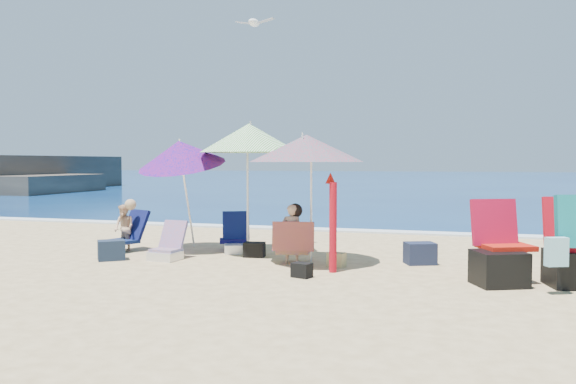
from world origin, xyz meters
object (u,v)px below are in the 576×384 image
(camp_chair_right, at_px, (574,253))
(camp_chair_left, at_px, (499,259))
(umbrella_striped, at_px, (249,138))
(umbrella_blue, at_px, (181,153))
(chair_rainbow, at_px, (167,249))
(seagull, at_px, (254,23))
(umbrella_turquoise, at_px, (307,148))
(chair_navy, at_px, (237,241))
(furled_umbrella, at_px, (332,218))
(person_center, at_px, (293,235))
(person_left, at_px, (125,227))

(camp_chair_right, bearing_deg, camp_chair_left, -173.63)
(umbrella_striped, height_order, umbrella_blue, umbrella_striped)
(chair_rainbow, relative_size, seagull, 0.80)
(umbrella_turquoise, relative_size, chair_rainbow, 3.75)
(chair_navy, height_order, camp_chair_right, camp_chair_right)
(furled_umbrella, xyz_separation_m, person_center, (-0.74, 0.49, -0.33))
(person_center, bearing_deg, umbrella_striped, 143.79)
(person_left, bearing_deg, camp_chair_right, -8.01)
(furled_umbrella, bearing_deg, seagull, 134.26)
(furled_umbrella, height_order, camp_chair_right, furled_umbrella)
(umbrella_striped, relative_size, chair_rainbow, 3.69)
(camp_chair_right, distance_m, seagull, 6.57)
(umbrella_striped, bearing_deg, camp_chair_left, -19.85)
(chair_navy, relative_size, seagull, 1.13)
(umbrella_striped, distance_m, umbrella_blue, 1.29)
(seagull, bearing_deg, person_left, -152.43)
(camp_chair_left, xyz_separation_m, person_left, (-6.19, 1.10, 0.09))
(umbrella_turquoise, height_order, camp_chair_left, umbrella_turquoise)
(furled_umbrella, distance_m, person_center, 0.95)
(umbrella_striped, height_order, furled_umbrella, umbrella_striped)
(person_left, bearing_deg, seagull, 27.57)
(chair_navy, xyz_separation_m, camp_chair_left, (4.28, -1.62, 0.14))
(furled_umbrella, distance_m, camp_chair_left, 2.31)
(umbrella_blue, bearing_deg, umbrella_turquoise, -13.48)
(camp_chair_left, height_order, person_center, camp_chair_left)
(umbrella_turquoise, distance_m, person_center, 1.35)
(camp_chair_left, bearing_deg, chair_navy, 159.25)
(chair_rainbow, xyz_separation_m, camp_chair_left, (5.04, -0.50, 0.16))
(person_left, bearing_deg, camp_chair_left, -10.05)
(umbrella_blue, distance_m, chair_navy, 1.84)
(furled_umbrella, distance_m, seagull, 4.29)
(umbrella_blue, xyz_separation_m, person_left, (-0.95, -0.28, -1.31))
(camp_chair_left, relative_size, person_center, 1.16)
(chair_navy, distance_m, chair_rainbow, 1.36)
(camp_chair_right, bearing_deg, furled_umbrella, 177.78)
(person_center, bearing_deg, seagull, 128.50)
(camp_chair_left, xyz_separation_m, seagull, (-4.14, 2.17, 3.78))
(chair_navy, relative_size, person_center, 0.93)
(umbrella_blue, relative_size, person_left, 2.29)
(umbrella_turquoise, xyz_separation_m, chair_rainbow, (-2.26, -0.29, -1.63))
(chair_navy, bearing_deg, umbrella_striped, -31.37)
(umbrella_striped, xyz_separation_m, camp_chair_left, (3.97, -1.43, -1.66))
(umbrella_turquoise, xyz_separation_m, umbrella_striped, (-1.19, 0.65, 0.20))
(furled_umbrella, height_order, seagull, seagull)
(camp_chair_right, height_order, person_center, camp_chair_right)
(camp_chair_left, distance_m, person_left, 6.29)
(chair_navy, bearing_deg, chair_rainbow, -124.26)
(umbrella_turquoise, bearing_deg, umbrella_blue, 166.52)
(chair_rainbow, bearing_deg, camp_chair_right, -3.84)
(camp_chair_right, relative_size, seagull, 1.54)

